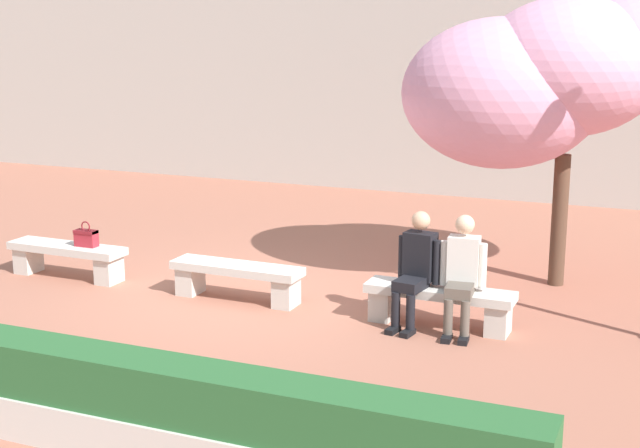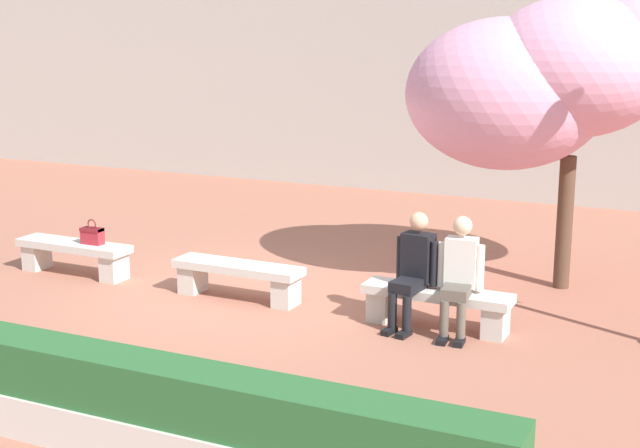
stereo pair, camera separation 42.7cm
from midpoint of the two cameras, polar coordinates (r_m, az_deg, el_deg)
The scene contains 9 objects.
ground_plane at distance 11.03m, azimuth -4.13°, elevation -4.79°, with size 100.00×100.00×0.00m, color #9E604C.
stone_bench_west_end at distance 12.35m, azimuth -14.52°, elevation -1.81°, with size 1.67×0.44×0.45m.
stone_bench_near_west at distance 10.95m, azimuth -4.16°, elevation -3.29°, with size 1.67×0.44×0.45m.
stone_bench_center at distance 10.00m, azimuth 8.72°, elevation -4.98°, with size 1.67×0.44×0.45m.
person_seated_left at distance 9.91m, azimuth 7.26°, elevation -2.69°, with size 0.50×0.72×1.29m.
person_seated_right at distance 9.77m, azimuth 10.16°, elevation -3.01°, with size 0.51×0.71×1.29m.
handbag at distance 12.11m, azimuth -13.40°, elevation -0.67°, with size 0.30×0.15×0.34m.
cherry_tree_main at distance 11.46m, azimuth 15.98°, elevation 9.02°, with size 3.75×2.66×3.65m.
planter_hedge_foreground at distance 7.99m, azimuth -17.86°, elevation -9.46°, with size 8.82×0.50×0.80m.
Camera 2 is at (5.36, -9.08, 3.33)m, focal length 50.00 mm.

